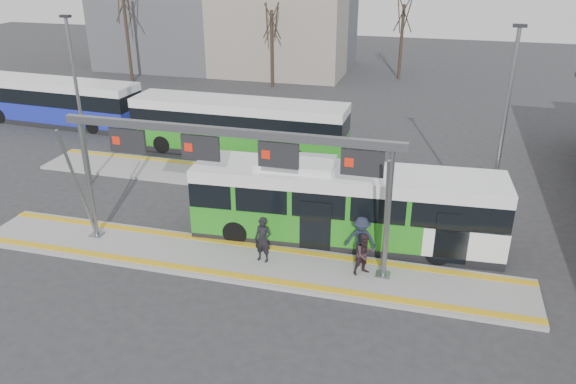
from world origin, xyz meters
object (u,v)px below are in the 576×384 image
(hero_bus, at_px, (345,206))
(passenger_b, at_px, (365,254))
(passenger_c, at_px, (361,240))
(gantry, at_px, (229,156))
(passenger_a, at_px, (263,240))

(hero_bus, bearing_deg, passenger_b, -68.59)
(passenger_c, bearing_deg, passenger_b, -68.74)
(gantry, distance_m, passenger_b, 6.12)
(passenger_a, bearing_deg, hero_bus, 55.54)
(gantry, relative_size, hero_bus, 1.03)
(hero_bus, distance_m, passenger_a, 3.84)
(passenger_a, distance_m, passenger_b, 3.89)
(gantry, xyz_separation_m, passenger_b, (5.13, -0.00, -3.33))
(gantry, distance_m, passenger_c, 5.89)
(gantry, xyz_separation_m, passenger_a, (1.24, -0.10, -3.24))
(passenger_b, bearing_deg, passenger_a, 144.38)
(hero_bus, xyz_separation_m, passenger_c, (0.96, -1.81, -0.48))
(gantry, bearing_deg, hero_bus, 33.93)
(passenger_b, relative_size, passenger_c, 0.87)
(passenger_b, bearing_deg, passenger_c, 70.79)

